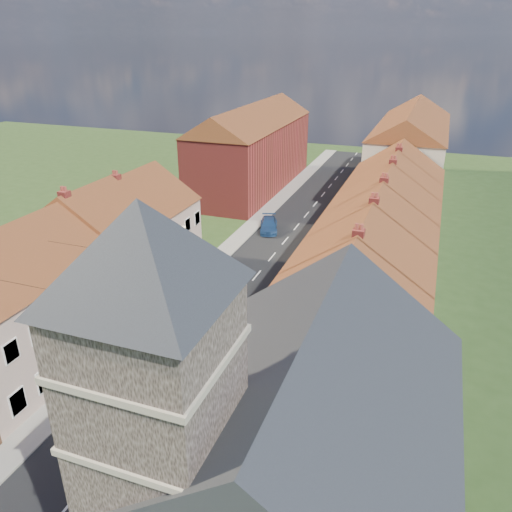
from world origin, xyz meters
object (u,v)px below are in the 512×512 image
at_px(lamppost, 178,258).
at_px(car_mid, 161,321).
at_px(church, 289,450).
at_px(pedestrian_right, 254,365).
at_px(car_far, 269,225).
at_px(car_near, 146,366).

relative_size(lamppost, car_mid, 1.37).
relative_size(church, pedestrian_right, 9.24).
bearing_deg(church, car_mid, 134.47).
xyz_separation_m(car_far, pedestrian_right, (6.78, -22.68, 0.34)).
bearing_deg(lamppost, car_near, -74.87).
relative_size(car_mid, pedestrian_right, 2.65).
distance_m(lamppost, car_mid, 4.84).
distance_m(church, car_near, 14.50).
relative_size(car_far, pedestrian_right, 2.51).
bearing_deg(car_far, church, -88.40).
height_order(car_near, car_mid, car_near).
distance_m(car_far, pedestrian_right, 23.68).
xyz_separation_m(lamppost, car_near, (2.31, -8.55, -2.79)).
bearing_deg(pedestrian_right, car_mid, -26.38).
relative_size(church, car_far, 3.67).
height_order(car_mid, pedestrian_right, pedestrian_right).
distance_m(lamppost, car_near, 9.29).
bearing_deg(car_mid, car_far, 94.05).
relative_size(car_near, car_mid, 1.00).
height_order(church, car_near, church).
relative_size(car_near, car_far, 1.06).
distance_m(lamppost, pedestrian_right, 10.88).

